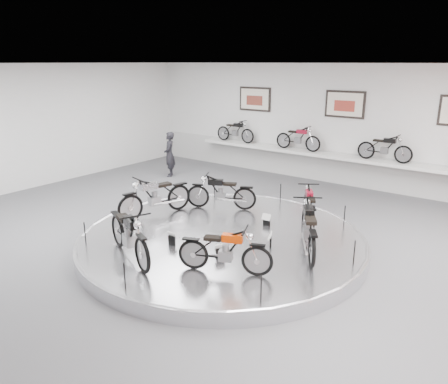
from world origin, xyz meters
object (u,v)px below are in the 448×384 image
Objects in this scene: bike_f at (225,250)px; visitor at (170,154)px; bike_a at (309,228)px; bike_c at (221,192)px; bike_d at (155,196)px; bike_e at (129,234)px; display_platform at (222,241)px; bike_b at (309,205)px; shelf at (338,157)px.

visitor reaches higher than bike_f.
bike_a is 1.12× the size of bike_c.
bike_e is (1.40, -2.09, 0.00)m from bike_d.
display_platform is 3.64× the size of bike_d.
bike_b is 0.86× the size of bike_d.
visitor is at bearing -155.79° from shelf.
visitor reaches higher than shelf.
bike_f is at bearing 101.50° from bike_c.
bike_a is at bearing 42.56° from bike_f.
bike_a is 3.58m from bike_e.
display_platform is 2.21m from bike_d.
bike_b is 0.85× the size of bike_e.
shelf is 5.92m from visitor.
bike_b reaches higher than shelf.
bike_b is 1.00× the size of bike_f.
display_platform is 3.62× the size of bike_a.
bike_a reaches higher than bike_f.
display_platform is 2.08m from bike_a.
bike_f is 8.49m from visitor.
bike_c is 1.74m from bike_d.
display_platform is 2.30m from bike_b.
visitor is (-3.29, 3.95, -0.00)m from bike_d.
bike_a reaches higher than shelf.
shelf is at bearing 175.50° from bike_d.
bike_a is 1.94m from bike_f.
shelf is 6.72m from bike_d.
shelf is 4.72m from bike_b.
shelf is 6.26× the size of bike_d.
bike_f reaches higher than shelf.
bike_c is at bearing 67.10° from bike_b.
bike_f is at bearing 145.93° from bike_b.
bike_f is (-0.80, -1.77, -0.07)m from bike_a.
bike_b is (1.22, -4.55, -0.26)m from shelf.
bike_d is 1.08× the size of visitor.
bike_d is at bearing 86.00° from bike_b.
bike_d reaches higher than bike_c.
bike_c is at bearing 158.89° from bike_d.
bike_b is (-0.72, 1.51, -0.08)m from bike_a.
bike_a is 1.09× the size of visitor.
bike_a reaches higher than bike_c.
display_platform is 6.73m from visitor.
visitor reaches higher than bike_a.
shelf reaches higher than display_platform.
shelf is at bearing 74.20° from visitor.
bike_a is (1.94, -6.06, -0.18)m from shelf.
display_platform is at bearing 113.76° from bike_b.
display_platform is 2.29m from bike_e.
bike_b is at bearing 132.58° from bike_d.
bike_c is (-1.12, 1.44, 0.61)m from display_platform.
display_platform is at bearing 100.96° from bike_c.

